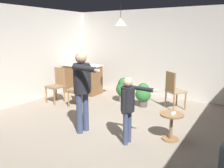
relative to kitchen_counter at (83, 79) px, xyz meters
The scene contains 14 objects.
ground 3.32m from the kitchen_counter, 41.74° to the right, with size 7.68×7.68×0.00m, color gray.
wall_back 2.79m from the kitchen_counter, 22.49° to the left, with size 6.40×0.10×2.70m, color beige.
wall_left 2.47m from the kitchen_counter, 108.94° to the right, with size 0.10×6.40×2.70m, color beige.
kitchen_counter is the anchor object (origin of this frame).
side_table_by_couch 4.09m from the kitchen_counter, 27.50° to the right, with size 0.44×0.44×0.52m.
person_adult 3.22m from the kitchen_counter, 51.07° to the right, with size 0.78×0.54×1.63m.
person_child 3.88m from the kitchen_counter, 39.12° to the right, with size 0.64×0.36×1.23m.
dining_chair_by_counter 1.24m from the kitchen_counter, 88.09° to the right, with size 0.46×0.46×1.00m.
dining_chair_near_wall 1.39m from the kitchen_counter, 55.67° to the right, with size 0.49×0.49×1.00m.
dining_chair_centre_back 3.10m from the kitchen_counter, ahead, with size 0.59×0.59×1.00m.
potted_plant_corner 1.70m from the kitchen_counter, ahead, with size 0.47×0.47×0.73m.
potted_plant_by_wall 2.36m from the kitchen_counter, ahead, with size 0.43×0.43×0.65m.
spare_remote_on_table 4.12m from the kitchen_counter, 27.56° to the right, with size 0.04×0.13×0.04m, color white.
ceiling_light_pendant 2.60m from the kitchen_counter, 19.11° to the right, with size 0.32×0.32×0.55m.
Camera 1 is at (2.36, -3.73, 1.99)m, focal length 37.05 mm.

